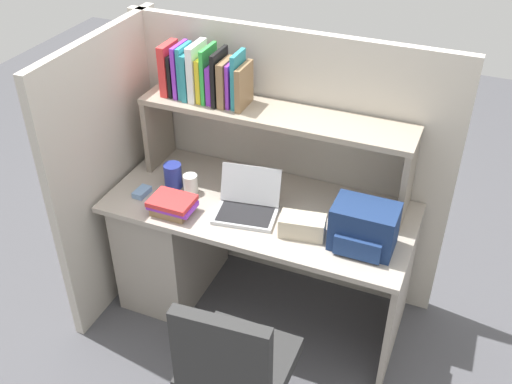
# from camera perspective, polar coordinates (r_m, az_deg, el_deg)

# --- Properties ---
(ground_plane) EXTENTS (8.00, 8.00, 0.00)m
(ground_plane) POSITION_cam_1_polar(r_m,az_deg,el_deg) (3.59, 0.31, -10.81)
(ground_plane) COLOR #4C4C51
(desk) EXTENTS (1.60, 0.70, 0.73)m
(desk) POSITION_cam_1_polar(r_m,az_deg,el_deg) (3.45, -5.68, -4.26)
(desk) COLOR #AAA093
(desk) RESTS_ON ground_plane
(cubicle_partition_rear) EXTENTS (1.84, 0.05, 1.55)m
(cubicle_partition_rear) POSITION_cam_1_polar(r_m,az_deg,el_deg) (3.38, 2.80, 2.77)
(cubicle_partition_rear) COLOR #BCB5A8
(cubicle_partition_rear) RESTS_ON ground_plane
(cubicle_partition_left) EXTENTS (0.05, 1.06, 1.55)m
(cubicle_partition_left) POSITION_cam_1_polar(r_m,az_deg,el_deg) (3.41, -13.32, 2.07)
(cubicle_partition_left) COLOR #BCB5A8
(cubicle_partition_left) RESTS_ON ground_plane
(overhead_hutch) EXTENTS (1.44, 0.28, 0.45)m
(overhead_hutch) POSITION_cam_1_polar(r_m,az_deg,el_deg) (3.08, 1.79, 6.00)
(overhead_hutch) COLOR gray
(overhead_hutch) RESTS_ON desk
(reference_books_on_shelf) EXTENTS (0.47, 0.18, 0.30)m
(reference_books_on_shelf) POSITION_cam_1_polar(r_m,az_deg,el_deg) (3.13, -4.96, 10.97)
(reference_books_on_shelf) COLOR red
(reference_books_on_shelf) RESTS_ON overhead_hutch
(laptop) EXTENTS (0.35, 0.31, 0.22)m
(laptop) POSITION_cam_1_polar(r_m,az_deg,el_deg) (3.04, -0.80, -1.10)
(laptop) COLOR #B7BABF
(laptop) RESTS_ON desk
(backpack) EXTENTS (0.30, 0.22, 0.23)m
(backpack) POSITION_cam_1_polar(r_m,az_deg,el_deg) (2.83, 10.23, -3.37)
(backpack) COLOR navy
(backpack) RESTS_ON desk
(computer_mouse) EXTENTS (0.07, 0.11, 0.03)m
(computer_mouse) POSITION_cam_1_polar(r_m,az_deg,el_deg) (3.25, -10.81, -0.01)
(computer_mouse) COLOR #7299C6
(computer_mouse) RESTS_ON desk
(paper_cup) EXTENTS (0.08, 0.08, 0.10)m
(paper_cup) POSITION_cam_1_polar(r_m,az_deg,el_deg) (3.21, -6.25, 0.78)
(paper_cup) COLOR white
(paper_cup) RESTS_ON desk
(tissue_box) EXTENTS (0.24, 0.15, 0.10)m
(tissue_box) POSITION_cam_1_polar(r_m,az_deg,el_deg) (2.90, 4.44, -3.23)
(tissue_box) COLOR #BFB299
(tissue_box) RESTS_ON desk
(snack_canister) EXTENTS (0.10, 0.10, 0.14)m
(snack_canister) POSITION_cam_1_polar(r_m,az_deg,el_deg) (3.25, -7.91, 1.55)
(snack_canister) COLOR navy
(snack_canister) RESTS_ON desk
(desk_book_stack) EXTENTS (0.23, 0.17, 0.09)m
(desk_book_stack) POSITION_cam_1_polar(r_m,az_deg,el_deg) (3.07, -7.97, -1.24)
(desk_book_stack) COLOR olive
(desk_book_stack) RESTS_ON desk
(office_chair) EXTENTS (0.52, 0.52, 0.93)m
(office_chair) POSITION_cam_1_polar(r_m,az_deg,el_deg) (2.73, -1.95, -17.75)
(office_chair) COLOR black
(office_chair) RESTS_ON ground_plane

